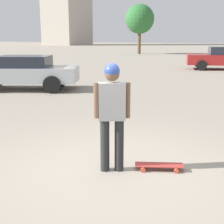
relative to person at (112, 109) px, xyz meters
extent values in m
plane|color=gray|center=(0.00, 0.00, -1.00)|extent=(220.00, 220.00, 0.00)
cylinder|color=#262628|center=(-0.10, -0.05, -0.59)|extent=(0.14, 0.14, 0.83)
cylinder|color=#262628|center=(0.10, 0.05, -0.59)|extent=(0.14, 0.14, 0.83)
cube|color=#999999|center=(0.00, 0.00, 0.12)|extent=(0.45, 0.36, 0.57)
cylinder|color=brown|center=(-0.22, -0.11, 0.13)|extent=(0.07, 0.07, 0.54)
cylinder|color=brown|center=(0.22, 0.11, 0.13)|extent=(0.07, 0.07, 0.54)
sphere|color=brown|center=(0.00, 0.00, 0.54)|extent=(0.23, 0.23, 0.23)
sphere|color=#2D4799|center=(0.00, 0.00, 0.58)|extent=(0.24, 0.24, 0.24)
cube|color=#A5332D|center=(0.68, 0.32, -0.92)|extent=(0.79, 0.46, 0.01)
cylinder|color=#D14C33|center=(0.48, 0.12, -0.97)|extent=(0.08, 0.05, 0.08)
cylinder|color=#D14C33|center=(0.40, 0.34, -0.97)|extent=(0.08, 0.05, 0.08)
cylinder|color=#D14C33|center=(0.97, 0.30, -0.97)|extent=(0.08, 0.05, 0.08)
cylinder|color=#D14C33|center=(0.89, 0.52, -0.97)|extent=(0.08, 0.05, 0.08)
cube|color=#ADB2B7|center=(-6.50, 5.70, -0.38)|extent=(4.71, 3.29, 0.58)
cube|color=#1E232D|center=(-6.40, 5.74, 0.13)|extent=(2.42, 2.19, 0.43)
cylinder|color=black|center=(-4.92, 5.44, -0.67)|extent=(0.69, 0.44, 0.66)
cylinder|color=black|center=(-5.59, 7.02, -0.67)|extent=(0.69, 0.44, 0.66)
cube|color=maroon|center=(0.14, 17.35, -0.36)|extent=(4.92, 2.81, 0.64)
cylinder|color=black|center=(-1.05, 16.15, -0.68)|extent=(0.68, 0.35, 0.65)
cylinder|color=black|center=(-1.47, 17.85, -0.68)|extent=(0.68, 0.35, 0.65)
cylinder|color=brown|center=(-11.37, 33.61, 0.49)|extent=(0.39, 0.39, 2.99)
sphere|color=#2D6B33|center=(-11.37, 33.61, 3.24)|extent=(3.58, 3.58, 3.58)
camera|label=1|loc=(1.90, -4.22, 1.07)|focal=50.00mm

